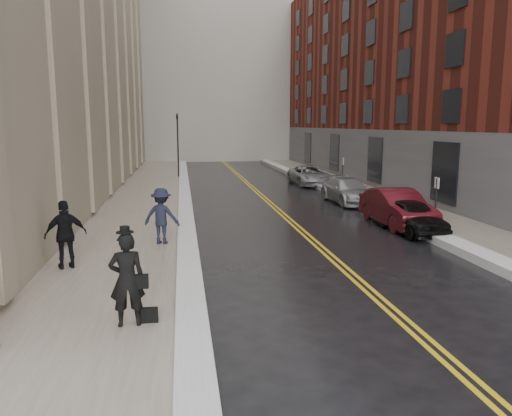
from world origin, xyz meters
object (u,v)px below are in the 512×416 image
object	(u,v)px
pedestrian_c	(66,235)
car_silver_near	(348,191)
pedestrian_b	(162,216)
pedestrian_main	(127,280)
car_black	(411,216)
car_silver_far	(310,175)
car_maroon	(397,208)

from	to	relation	value
pedestrian_c	car_silver_near	bearing A→B (deg)	-158.15
pedestrian_b	pedestrian_main	bearing A→B (deg)	103.41
car_black	car_silver_near	size ratio (longest dim) A/B	0.84
pedestrian_c	pedestrian_main	bearing A→B (deg)	94.63
car_black	pedestrian_main	xyz separation A→B (m)	(-10.33, -8.36, 0.47)
car_silver_far	pedestrian_main	distance (m)	26.69
car_silver_far	pedestrian_main	bearing A→B (deg)	-114.38
car_silver_far	pedestrian_b	xyz separation A→B (m)	(-9.89, -17.23, 0.45)
car_black	car_maroon	distance (m)	1.37
car_maroon	car_black	bearing A→B (deg)	-90.99
pedestrian_main	car_black	bearing A→B (deg)	-147.56
pedestrian_main	car_silver_near	bearing A→B (deg)	-128.98
car_silver_far	pedestrian_main	xyz separation A→B (m)	(-10.33, -24.60, 0.46)
car_black	pedestrian_c	bearing A→B (deg)	-165.62
pedestrian_c	car_black	bearing A→B (deg)	175.57
pedestrian_b	pedestrian_c	size ratio (longest dim) A/B	0.98
car_silver_far	pedestrian_b	distance (m)	19.87
car_black	car_maroon	xyz separation A→B (m)	(0.00, 1.36, 0.11)
car_black	pedestrian_c	size ratio (longest dim) A/B	1.98
car_maroon	pedestrian_main	bearing A→B (deg)	-137.71
car_silver_near	pedestrian_main	world-z (taller)	pedestrian_main
car_maroon	pedestrian_b	bearing A→B (deg)	-167.64
car_silver_near	pedestrian_main	bearing A→B (deg)	-125.76
pedestrian_c	car_silver_far	bearing A→B (deg)	-143.10
car_black	pedestrian_c	xyz separation A→B (m)	(-12.55, -3.72, 0.48)
car_silver_far	car_silver_near	bearing A→B (deg)	-91.61
car_silver_far	pedestrian_b	bearing A→B (deg)	-121.47
car_black	pedestrian_b	distance (m)	9.95
car_silver_near	car_maroon	bearing A→B (deg)	-93.34
pedestrian_main	pedestrian_b	xyz separation A→B (m)	(0.44, 7.38, -0.01)
car_maroon	pedestrian_c	bearing A→B (deg)	-158.94
pedestrian_main	pedestrian_c	distance (m)	5.15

